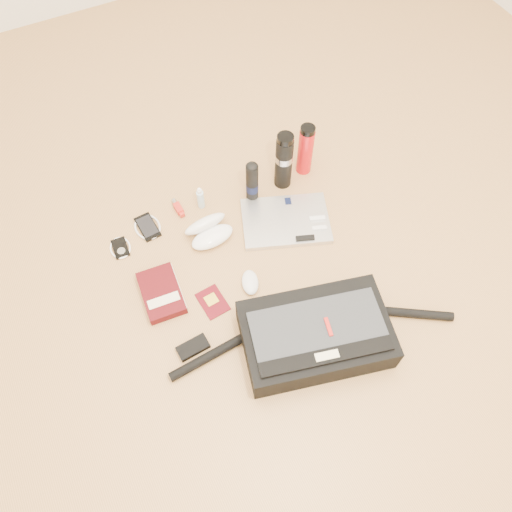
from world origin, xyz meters
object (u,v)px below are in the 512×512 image
book (162,293)px  thermos_black (284,161)px  laptop (286,221)px  thermos_red (305,150)px  messenger_bag (315,335)px

book → thermos_black: bearing=27.7°
laptop → thermos_black: thermos_black is taller
book → thermos_black: thermos_black is taller
book → laptop: bearing=13.2°
book → thermos_red: (0.78, 0.30, 0.10)m
messenger_bag → laptop: size_ratio=2.44×
laptop → book: 0.58m
thermos_black → messenger_bag: bearing=-109.8°
messenger_bag → thermos_red: size_ratio=4.07×
messenger_bag → thermos_red: (0.36, 0.71, 0.06)m
messenger_bag → thermos_black: 0.74m
messenger_bag → laptop: (0.16, 0.50, -0.05)m
thermos_black → thermos_red: thermos_black is taller
book → thermos_red: size_ratio=0.90×
book → messenger_bag: bearing=-40.2°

